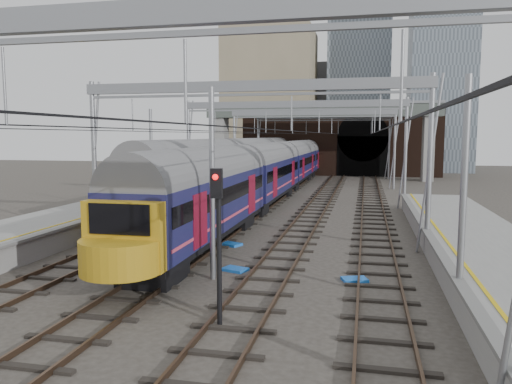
# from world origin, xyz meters

# --- Properties ---
(ground) EXTENTS (160.00, 160.00, 0.00)m
(ground) POSITION_xyz_m (0.00, 0.00, 0.00)
(ground) COLOR #38332D
(ground) RESTS_ON ground
(tracks) EXTENTS (14.40, 80.00, 0.22)m
(tracks) POSITION_xyz_m (0.00, 15.00, 0.02)
(tracks) COLOR #4C3828
(tracks) RESTS_ON ground
(overhead_line) EXTENTS (16.80, 80.00, 8.00)m
(overhead_line) POSITION_xyz_m (0.00, 21.49, 6.57)
(overhead_line) COLOR gray
(overhead_line) RESTS_ON ground
(retaining_wall) EXTENTS (28.00, 2.75, 9.00)m
(retaining_wall) POSITION_xyz_m (1.40, 51.93, 4.33)
(retaining_wall) COLOR black
(retaining_wall) RESTS_ON ground
(overbridge) EXTENTS (28.00, 3.00, 9.25)m
(overbridge) POSITION_xyz_m (0.00, 46.00, 7.27)
(overbridge) COLOR gray
(overbridge) RESTS_ON ground
(city_skyline) EXTENTS (37.50, 27.50, 60.00)m
(city_skyline) POSITION_xyz_m (2.73, 70.48, 17.09)
(city_skyline) COLOR tan
(city_skyline) RESTS_ON ground
(train_main) EXTENTS (2.76, 63.82, 4.76)m
(train_main) POSITION_xyz_m (-2.00, 30.68, 2.46)
(train_main) COLOR black
(train_main) RESTS_ON ground
(train_second) EXTENTS (2.97, 51.42, 5.05)m
(train_second) POSITION_xyz_m (-6.00, 33.06, 2.59)
(train_second) COLOR black
(train_second) RESTS_ON ground
(signal_near_centre) EXTENTS (0.32, 0.45, 4.40)m
(signal_near_centre) POSITION_xyz_m (1.52, -2.33, 2.82)
(signal_near_centre) COLOR black
(signal_near_centre) RESTS_ON ground
(equip_cover_a) EXTENTS (1.17, 1.02, 0.11)m
(equip_cover_a) POSITION_xyz_m (-0.86, 7.62, 0.06)
(equip_cover_a) COLOR blue
(equip_cover_a) RESTS_ON ground
(equip_cover_b) EXTENTS (1.09, 0.93, 0.11)m
(equip_cover_b) POSITION_xyz_m (0.51, 3.26, 0.05)
(equip_cover_b) COLOR blue
(equip_cover_b) RESTS_ON ground
(equip_cover_c) EXTENTS (1.05, 0.89, 0.11)m
(equip_cover_c) POSITION_xyz_m (5.13, 2.86, 0.05)
(equip_cover_c) COLOR blue
(equip_cover_c) RESTS_ON ground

